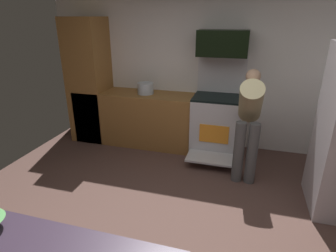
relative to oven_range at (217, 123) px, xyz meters
The scene contains 8 objects.
ground_plane 2.06m from the oven_range, 99.95° to the right, with size 5.20×4.80×0.02m, color brown.
wall_back 0.94m from the oven_range, 132.69° to the left, with size 5.20×0.12×2.60m, color silver.
lower_cabinet_run 1.25m from the oven_range, behind, with size 2.40×0.60×0.90m, color brown.
cabinet_column 2.31m from the oven_range, behind, with size 0.60×0.60×2.10m, color brown.
oven_range is the anchor object (origin of this frame).
microwave 1.22m from the oven_range, 90.00° to the left, with size 0.74×0.38×0.38m, color black.
person_cook 0.87m from the oven_range, 53.25° to the right, with size 0.31×0.67×1.45m.
stock_pot 1.30m from the oven_range, behind, with size 0.27×0.27×0.18m, color #ADBAC5.
Camera 1 is at (0.74, -2.25, 2.10)m, focal length 29.72 mm.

